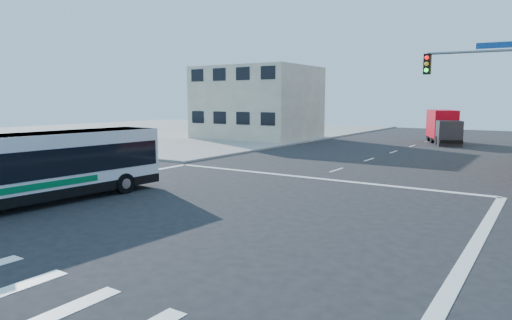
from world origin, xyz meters
The scene contains 6 objects.
ground centered at (0.00, 0.00, 0.00)m, with size 120.00×120.00×0.00m, color black.
sidewalk_nw centered at (-35.00, 35.00, 0.07)m, with size 50.00×50.00×0.15m, color gray.
building_west centered at (-17.02, 29.98, 4.01)m, with size 12.06×10.06×8.00m.
signal_mast_ne centered at (9.08, 10.62, 4.98)m, with size 7.91×1.13×8.07m.
transit_bus centered at (-6.75, -2.69, 1.62)m, with size 3.14×11.30×3.31m.
box_truck centered at (1.88, 35.32, 1.62)m, with size 4.75×7.67×3.34m.
Camera 1 is at (11.26, -13.36, 4.35)m, focal length 32.00 mm.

